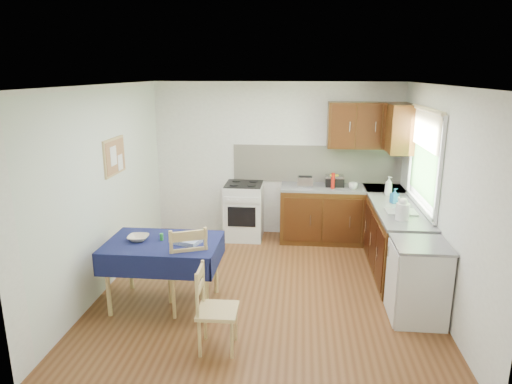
# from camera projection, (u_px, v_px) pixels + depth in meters

# --- Properties ---
(floor) EXTENTS (4.20, 4.20, 0.00)m
(floor) POSITION_uv_depth(u_px,v_px,m) (266.00, 288.00, 5.75)
(floor) COLOR #552F16
(floor) RESTS_ON ground
(ceiling) EXTENTS (4.00, 4.20, 0.02)m
(ceiling) POSITION_uv_depth(u_px,v_px,m) (267.00, 85.00, 5.11)
(ceiling) COLOR white
(ceiling) RESTS_ON wall_back
(wall_back) EXTENTS (4.00, 0.02, 2.50)m
(wall_back) POSITION_uv_depth(u_px,v_px,m) (276.00, 160.00, 7.45)
(wall_back) COLOR silver
(wall_back) RESTS_ON ground
(wall_front) EXTENTS (4.00, 0.02, 2.50)m
(wall_front) POSITION_uv_depth(u_px,v_px,m) (245.00, 264.00, 3.41)
(wall_front) COLOR silver
(wall_front) RESTS_ON ground
(wall_left) EXTENTS (0.02, 4.20, 2.50)m
(wall_left) POSITION_uv_depth(u_px,v_px,m) (105.00, 189.00, 5.62)
(wall_left) COLOR silver
(wall_left) RESTS_ON ground
(wall_right) EXTENTS (0.02, 4.20, 2.50)m
(wall_right) POSITION_uv_depth(u_px,v_px,m) (440.00, 197.00, 5.24)
(wall_right) COLOR silver
(wall_right) RESTS_ON ground
(base_cabinets) EXTENTS (1.90, 2.30, 0.86)m
(base_cabinets) POSITION_uv_depth(u_px,v_px,m) (364.00, 227.00, 6.72)
(base_cabinets) COLOR #331809
(base_cabinets) RESTS_ON ground
(worktop_back) EXTENTS (1.90, 0.60, 0.04)m
(worktop_back) POSITION_uv_depth(u_px,v_px,m) (342.00, 188.00, 7.15)
(worktop_back) COLOR #5E5E63
(worktop_back) RESTS_ON base_cabinets
(worktop_right) EXTENTS (0.60, 1.70, 0.04)m
(worktop_right) POSITION_uv_depth(u_px,v_px,m) (399.00, 211.00, 5.99)
(worktop_right) COLOR #5E5E63
(worktop_right) RESTS_ON base_cabinets
(worktop_corner) EXTENTS (0.60, 0.60, 0.04)m
(worktop_corner) POSITION_uv_depth(u_px,v_px,m) (384.00, 189.00, 7.09)
(worktop_corner) COLOR #5E5E63
(worktop_corner) RESTS_ON base_cabinets
(splashback) EXTENTS (2.70, 0.02, 0.60)m
(splashback) POSITION_uv_depth(u_px,v_px,m) (316.00, 164.00, 7.38)
(splashback) COLOR beige
(splashback) RESTS_ON wall_back
(upper_cabinets) EXTENTS (1.20, 0.85, 0.70)m
(upper_cabinets) POSITION_uv_depth(u_px,v_px,m) (377.00, 126.00, 6.86)
(upper_cabinets) COLOR #331809
(upper_cabinets) RESTS_ON wall_back
(stove) EXTENTS (0.60, 0.61, 0.92)m
(stove) POSITION_uv_depth(u_px,v_px,m) (244.00, 211.00, 7.41)
(stove) COLOR silver
(stove) RESTS_ON ground
(window) EXTENTS (0.04, 1.48, 1.26)m
(window) POSITION_uv_depth(u_px,v_px,m) (425.00, 152.00, 5.81)
(window) COLOR #274F20
(window) RESTS_ON wall_right
(fridge) EXTENTS (0.58, 0.60, 0.89)m
(fridge) POSITION_uv_depth(u_px,v_px,m) (418.00, 282.00, 4.94)
(fridge) COLOR silver
(fridge) RESTS_ON ground
(corkboard) EXTENTS (0.04, 0.62, 0.47)m
(corkboard) POSITION_uv_depth(u_px,v_px,m) (115.00, 156.00, 5.82)
(corkboard) COLOR tan
(corkboard) RESTS_ON wall_left
(dining_table) EXTENTS (1.28, 0.87, 0.78)m
(dining_table) POSITION_uv_depth(u_px,v_px,m) (163.00, 250.00, 5.21)
(dining_table) COLOR #0E193A
(dining_table) RESTS_ON ground
(chair_far) EXTENTS (0.59, 0.59, 1.03)m
(chair_far) POSITION_uv_depth(u_px,v_px,m) (188.00, 266.00, 5.09)
(chair_far) COLOR tan
(chair_far) RESTS_ON ground
(chair_near) EXTENTS (0.39, 0.39, 0.86)m
(chair_near) POSITION_uv_depth(u_px,v_px,m) (213.00, 306.00, 4.39)
(chair_near) COLOR tan
(chair_near) RESTS_ON ground
(toaster) EXTENTS (0.24, 0.15, 0.19)m
(toaster) POSITION_uv_depth(u_px,v_px,m) (305.00, 182.00, 7.09)
(toaster) COLOR #B0AFB4
(toaster) RESTS_ON worktop_back
(sandwich_press) EXTENTS (0.29, 0.25, 0.17)m
(sandwich_press) POSITION_uv_depth(u_px,v_px,m) (335.00, 181.00, 7.19)
(sandwich_press) COLOR black
(sandwich_press) RESTS_ON worktop_back
(sauce_bottle) EXTENTS (0.06, 0.06, 0.25)m
(sauce_bottle) POSITION_uv_depth(u_px,v_px,m) (333.00, 181.00, 7.00)
(sauce_bottle) COLOR #B5190E
(sauce_bottle) RESTS_ON worktop_back
(yellow_packet) EXTENTS (0.14, 0.10, 0.17)m
(yellow_packet) POSITION_uv_depth(u_px,v_px,m) (334.00, 180.00, 7.20)
(yellow_packet) COLOR yellow
(yellow_packet) RESTS_ON worktop_back
(dish_rack) EXTENTS (0.38, 0.29, 0.18)m
(dish_rack) POSITION_uv_depth(u_px,v_px,m) (401.00, 211.00, 5.83)
(dish_rack) COLOR #96959B
(dish_rack) RESTS_ON worktop_right
(kettle) EXTENTS (0.16, 0.16, 0.28)m
(kettle) POSITION_uv_depth(u_px,v_px,m) (403.00, 210.00, 5.52)
(kettle) COLOR silver
(kettle) RESTS_ON worktop_right
(cup) EXTENTS (0.18, 0.18, 0.11)m
(cup) POSITION_uv_depth(u_px,v_px,m) (353.00, 186.00, 6.98)
(cup) COLOR silver
(cup) RESTS_ON worktop_back
(soap_bottle_a) EXTENTS (0.15, 0.15, 0.28)m
(soap_bottle_a) POSITION_uv_depth(u_px,v_px,m) (389.00, 186.00, 6.62)
(soap_bottle_a) COLOR silver
(soap_bottle_a) RESTS_ON worktop_right
(soap_bottle_b) EXTENTS (0.12, 0.12, 0.20)m
(soap_bottle_b) POSITION_uv_depth(u_px,v_px,m) (394.00, 196.00, 6.24)
(soap_bottle_b) COLOR #1E68B0
(soap_bottle_b) RESTS_ON worktop_right
(soap_bottle_c) EXTENTS (0.20, 0.20, 0.19)m
(soap_bottle_c) POSITION_uv_depth(u_px,v_px,m) (403.00, 209.00, 5.67)
(soap_bottle_c) COLOR #268B2A
(soap_bottle_c) RESTS_ON worktop_right
(plate_bowl) EXTENTS (0.25, 0.25, 0.06)m
(plate_bowl) POSITION_uv_depth(u_px,v_px,m) (138.00, 238.00, 5.21)
(plate_bowl) COLOR beige
(plate_bowl) RESTS_ON dining_table
(book) EXTENTS (0.27, 0.28, 0.02)m
(book) POSITION_uv_depth(u_px,v_px,m) (181.00, 237.00, 5.30)
(book) COLOR white
(book) RESTS_ON dining_table
(spice_jar) EXTENTS (0.04, 0.04, 0.08)m
(spice_jar) POSITION_uv_depth(u_px,v_px,m) (162.00, 237.00, 5.21)
(spice_jar) COLOR #238332
(spice_jar) RESTS_ON dining_table
(tea_towel) EXTENTS (0.32, 0.28, 0.05)m
(tea_towel) POSITION_uv_depth(u_px,v_px,m) (188.00, 241.00, 5.13)
(tea_towel) COLOR navy
(tea_towel) RESTS_ON dining_table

